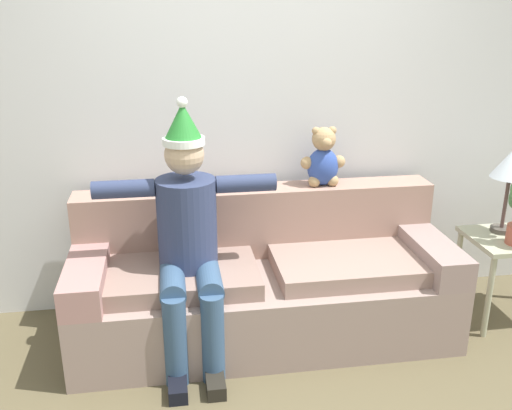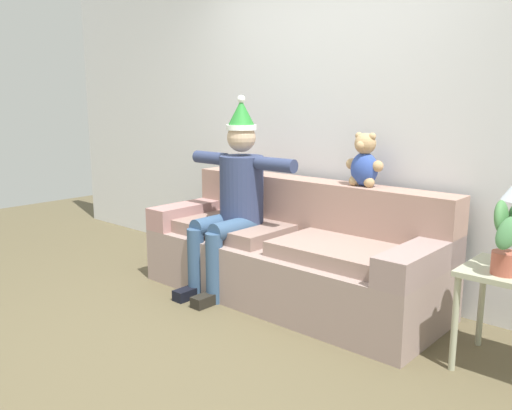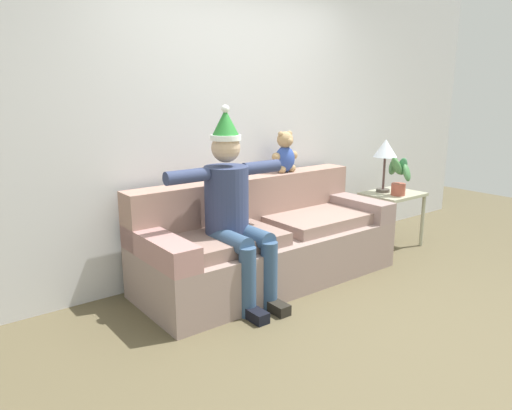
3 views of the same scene
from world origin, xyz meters
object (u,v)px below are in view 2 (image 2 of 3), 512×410
couch (293,254)px  person_seated (233,194)px  teddy_bear (364,162)px  potted_plant (509,237)px

couch → person_seated: (-0.45, -0.17, 0.42)m
teddy_bear → potted_plant: (1.12, -0.45, -0.26)m
teddy_bear → person_seated: bearing=-154.4°
teddy_bear → potted_plant: bearing=-21.9°
person_seated → potted_plant: (2.00, -0.03, 0.02)m
teddy_bear → potted_plant: size_ratio=0.94×
couch → potted_plant: bearing=-7.3°
person_seated → potted_plant: bearing=-0.8°
couch → potted_plant: size_ratio=5.62×
couch → potted_plant: 1.62m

